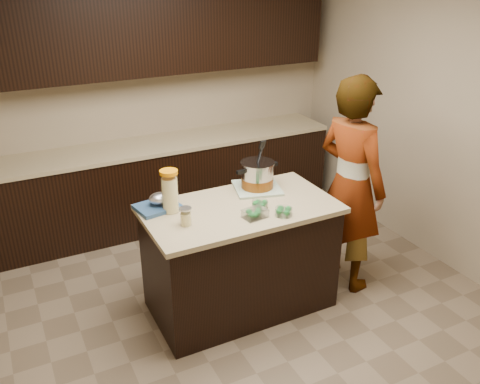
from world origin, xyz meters
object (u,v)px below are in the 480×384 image
(lemonade_pitcher, at_px, (170,193))
(person, at_px, (351,185))
(island, at_px, (240,257))
(stock_pot, at_px, (257,176))

(lemonade_pitcher, height_order, person, person)
(island, distance_m, lemonade_pitcher, 0.79)
(island, bearing_deg, stock_pot, 39.82)
(island, xyz_separation_m, lemonade_pitcher, (-0.49, 0.16, 0.60))
(person, bearing_deg, stock_pot, 56.05)
(island, relative_size, lemonade_pitcher, 4.54)
(island, xyz_separation_m, stock_pot, (0.27, 0.22, 0.56))
(island, height_order, lemonade_pitcher, lemonade_pitcher)
(stock_pot, distance_m, lemonade_pitcher, 0.77)
(island, bearing_deg, lemonade_pitcher, 162.05)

